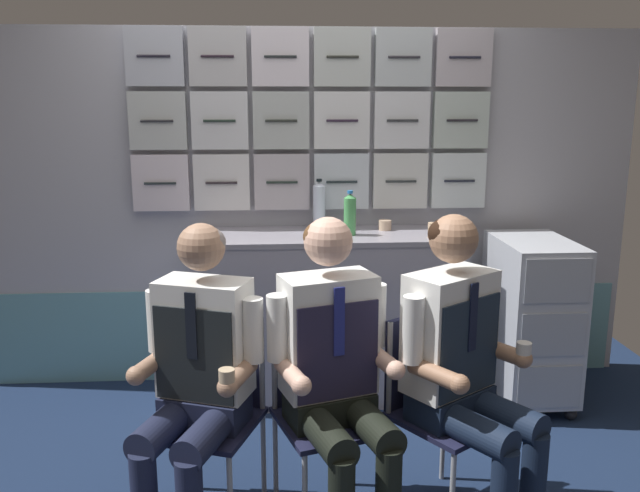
{
  "coord_description": "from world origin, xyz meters",
  "views": [
    {
      "loc": [
        -0.09,
        -2.64,
        1.74
      ],
      "look_at": [
        0.09,
        0.09,
        1.13
      ],
      "focal_mm": 37.25,
      "sensor_mm": 36.0,
      "label": 1
    }
  ],
  "objects_px": {
    "crew_member_left": "(196,370)",
    "folding_chair_right": "(433,391)",
    "folding_chair_left": "(215,395)",
    "crew_member_center": "(336,364)",
    "water_bottle_short": "(319,205)",
    "folding_chair_center": "(321,393)",
    "service_trolley": "(531,316)",
    "crew_member_right": "(464,359)",
    "coffee_cup_spare": "(385,225)"
  },
  "relations": [
    {
      "from": "crew_member_left",
      "to": "folding_chair_right",
      "type": "bearing_deg",
      "value": 7.36
    },
    {
      "from": "folding_chair_left",
      "to": "folding_chair_right",
      "type": "bearing_deg",
      "value": -1.53
    },
    {
      "from": "crew_member_center",
      "to": "water_bottle_short",
      "type": "xyz_separation_m",
      "value": [
        0.03,
        1.42,
        0.41
      ]
    },
    {
      "from": "folding_chair_center",
      "to": "folding_chair_right",
      "type": "xyz_separation_m",
      "value": [
        0.48,
        -0.01,
        0.0
      ]
    },
    {
      "from": "crew_member_center",
      "to": "water_bottle_short",
      "type": "relative_size",
      "value": 4.31
    },
    {
      "from": "crew_member_left",
      "to": "folding_chair_right",
      "type": "relative_size",
      "value": 1.5
    },
    {
      "from": "service_trolley",
      "to": "crew_member_right",
      "type": "relative_size",
      "value": 0.74
    },
    {
      "from": "crew_member_center",
      "to": "crew_member_right",
      "type": "xyz_separation_m",
      "value": [
        0.52,
        0.01,
        0.0
      ]
    },
    {
      "from": "crew_member_right",
      "to": "crew_member_left",
      "type": "bearing_deg",
      "value": 179.81
    },
    {
      "from": "service_trolley",
      "to": "crew_member_left",
      "type": "xyz_separation_m",
      "value": [
        -1.78,
        -1.1,
        0.19
      ]
    },
    {
      "from": "crew_member_left",
      "to": "crew_member_right",
      "type": "distance_m",
      "value": 1.07
    },
    {
      "from": "service_trolley",
      "to": "folding_chair_left",
      "type": "height_order",
      "value": "service_trolley"
    },
    {
      "from": "crew_member_center",
      "to": "coffee_cup_spare",
      "type": "relative_size",
      "value": 17.18
    },
    {
      "from": "folding_chair_left",
      "to": "crew_member_right",
      "type": "bearing_deg",
      "value": -8.67
    },
    {
      "from": "folding_chair_left",
      "to": "coffee_cup_spare",
      "type": "bearing_deg",
      "value": 53.01
    },
    {
      "from": "crew_member_left",
      "to": "folding_chair_right",
      "type": "xyz_separation_m",
      "value": [
        0.98,
        0.13,
        -0.18
      ]
    },
    {
      "from": "service_trolley",
      "to": "folding_chair_right",
      "type": "xyz_separation_m",
      "value": [
        -0.8,
        -0.98,
        0.01
      ]
    },
    {
      "from": "service_trolley",
      "to": "folding_chair_center",
      "type": "bearing_deg",
      "value": -143.12
    },
    {
      "from": "folding_chair_right",
      "to": "water_bottle_short",
      "type": "bearing_deg",
      "value": 107.39
    },
    {
      "from": "service_trolley",
      "to": "water_bottle_short",
      "type": "xyz_separation_m",
      "value": [
        -1.21,
        0.31,
        0.61
      ]
    },
    {
      "from": "crew_member_left",
      "to": "coffee_cup_spare",
      "type": "relative_size",
      "value": 16.91
    },
    {
      "from": "folding_chair_left",
      "to": "folding_chair_right",
      "type": "distance_m",
      "value": 0.92
    },
    {
      "from": "folding_chair_center",
      "to": "crew_member_center",
      "type": "relative_size",
      "value": 0.66
    },
    {
      "from": "water_bottle_short",
      "to": "folding_chair_left",
      "type": "bearing_deg",
      "value": -112.47
    },
    {
      "from": "folding_chair_right",
      "to": "crew_member_center",
      "type": "bearing_deg",
      "value": -162.26
    },
    {
      "from": "folding_chair_center",
      "to": "crew_member_center",
      "type": "height_order",
      "value": "crew_member_center"
    },
    {
      "from": "crew_member_left",
      "to": "crew_member_center",
      "type": "height_order",
      "value": "crew_member_center"
    },
    {
      "from": "crew_member_right",
      "to": "folding_chair_left",
      "type": "bearing_deg",
      "value": 171.33
    },
    {
      "from": "folding_chair_right",
      "to": "water_bottle_short",
      "type": "distance_m",
      "value": 1.48
    },
    {
      "from": "crew_member_center",
      "to": "coffee_cup_spare",
      "type": "xyz_separation_m",
      "value": [
        0.41,
        1.37,
        0.3
      ]
    },
    {
      "from": "crew_member_left",
      "to": "folding_chair_left",
      "type": "bearing_deg",
      "value": 70.47
    },
    {
      "from": "water_bottle_short",
      "to": "coffee_cup_spare",
      "type": "distance_m",
      "value": 0.41
    },
    {
      "from": "service_trolley",
      "to": "folding_chair_center",
      "type": "xyz_separation_m",
      "value": [
        -1.28,
        -0.96,
        0.01
      ]
    },
    {
      "from": "folding_chair_left",
      "to": "water_bottle_short",
      "type": "bearing_deg",
      "value": 67.53
    },
    {
      "from": "crew_member_center",
      "to": "coffee_cup_spare",
      "type": "bearing_deg",
      "value": 73.18
    },
    {
      "from": "crew_member_right",
      "to": "service_trolley",
      "type": "bearing_deg",
      "value": 57.14
    },
    {
      "from": "coffee_cup_spare",
      "to": "service_trolley",
      "type": "bearing_deg",
      "value": -17.33
    },
    {
      "from": "folding_chair_left",
      "to": "folding_chair_center",
      "type": "height_order",
      "value": "same"
    },
    {
      "from": "water_bottle_short",
      "to": "crew_member_center",
      "type": "bearing_deg",
      "value": -91.07
    },
    {
      "from": "service_trolley",
      "to": "coffee_cup_spare",
      "type": "bearing_deg",
      "value": 162.67
    },
    {
      "from": "folding_chair_left",
      "to": "crew_member_right",
      "type": "xyz_separation_m",
      "value": [
        1.01,
        -0.15,
        0.2
      ]
    },
    {
      "from": "folding_chair_center",
      "to": "crew_member_left",
      "type": "bearing_deg",
      "value": -164.38
    },
    {
      "from": "folding_chair_right",
      "to": "coffee_cup_spare",
      "type": "distance_m",
      "value": 1.33
    },
    {
      "from": "crew_member_left",
      "to": "water_bottle_short",
      "type": "bearing_deg",
      "value": 67.84
    },
    {
      "from": "service_trolley",
      "to": "crew_member_center",
      "type": "bearing_deg",
      "value": -137.95
    },
    {
      "from": "crew_member_center",
      "to": "crew_member_left",
      "type": "bearing_deg",
      "value": 178.85
    },
    {
      "from": "folding_chair_right",
      "to": "crew_member_right",
      "type": "distance_m",
      "value": 0.25
    },
    {
      "from": "crew_member_center",
      "to": "folding_chair_center",
      "type": "bearing_deg",
      "value": 107.66
    },
    {
      "from": "crew_member_right",
      "to": "crew_member_center",
      "type": "bearing_deg",
      "value": -179.18
    },
    {
      "from": "folding_chair_left",
      "to": "crew_member_right",
      "type": "height_order",
      "value": "crew_member_right"
    }
  ]
}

